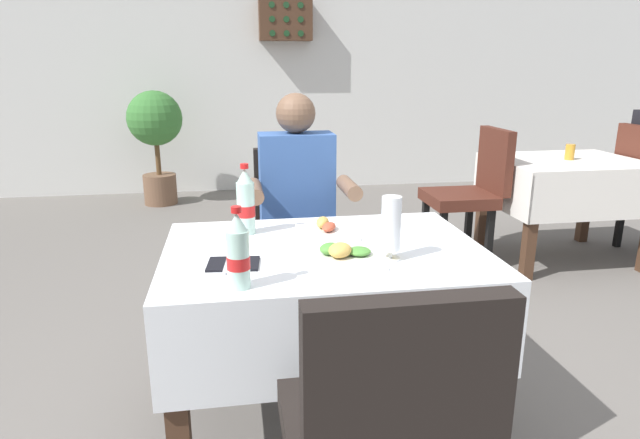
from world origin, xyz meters
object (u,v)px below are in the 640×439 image
Objects in this scene: background_dining_table at (565,184)px; cola_bottle_secondary at (238,253)px; beer_glass_left at (391,228)px; wall_bottle_rack at (285,20)px; chair_near_camera_side at (383,435)px; background_chair_left at (471,189)px; main_dining_table at (324,292)px; plate_far_diner at (326,229)px; napkin_cutlery_set at (233,264)px; cola_bottle_primary at (246,203)px; seated_diner_far at (298,208)px; background_table_tumbler at (570,152)px; plate_near_camera at (344,254)px; potted_plant_corner at (156,131)px; chair_far_diner_seat at (298,232)px.

cola_bottle_secondary is at bearing -140.24° from background_dining_table.
wall_bottle_rack is (0.10, 4.41, 1.00)m from beer_glass_left.
chair_near_camera_side is at bearing -57.39° from cola_bottle_secondary.
background_dining_table is 1.04× the size of background_chair_left.
beer_glass_left is (0.20, -0.15, 0.28)m from main_dining_table.
cola_bottle_secondary is at bearing 122.61° from chair_near_camera_side.
plate_far_diner reaches higher than napkin_cutlery_set.
wall_bottle_rack is (0.58, 4.02, 0.99)m from cola_bottle_primary.
background_table_tumbler is at bearing 24.33° from seated_diner_far.
plate_near_camera is 4.11m from potted_plant_corner.
plate_far_diner is 2.46m from background_table_tumbler.
cola_bottle_secondary reaches higher than napkin_cutlery_set.
cola_bottle_primary is 0.24× the size of potted_plant_corner.
cola_bottle_primary reaches higher than chair_far_diner_seat.
chair_far_diner_seat is 5.00× the size of napkin_cutlery_set.
chair_far_diner_seat is 4.13× the size of plate_near_camera.
napkin_cutlery_set is at bearing -159.42° from main_dining_table.
background_dining_table is at bearing 44.31° from beer_glass_left.
seated_diner_far is at bearing -95.52° from chair_far_diner_seat.
chair_near_camera_side is (-0.00, -1.61, 0.00)m from chair_far_diner_seat.
seated_diner_far is at bearing 90.86° from main_dining_table.
main_dining_table is 0.26m from plate_far_diner.
napkin_cutlery_set is at bearing -111.20° from seated_diner_far.
chair_near_camera_side is at bearing -93.43° from wall_bottle_rack.
background_dining_table is (1.99, 1.77, -0.20)m from plate_near_camera.
napkin_cutlery_set is (-0.33, -0.12, 0.18)m from main_dining_table.
main_dining_table is at bearing -39.95° from cola_bottle_primary.
seated_diner_far is (-0.01, 1.51, 0.16)m from chair_near_camera_side.
plate_near_camera is at bearing -138.59° from background_table_tumbler.
chair_far_diner_seat is 1.00× the size of chair_near_camera_side.
background_dining_table is (2.36, 1.76, -0.19)m from napkin_cutlery_set.
beer_glass_left is (0.20, -0.96, 0.30)m from chair_far_diner_seat.
chair_near_camera_side is 0.71m from plate_near_camera.
beer_glass_left is at bearing -78.17° from chair_far_diner_seat.
plate_near_camera is (0.04, 0.67, 0.21)m from chair_near_camera_side.
napkin_cutlery_set is at bearing 176.68° from beer_glass_left.
background_dining_table is (2.03, 2.44, 0.01)m from chair_near_camera_side.
beer_glass_left is 0.54m from cola_bottle_secondary.
plate_near_camera is at bearing -74.30° from potted_plant_corner.
chair_near_camera_side is 0.75m from beer_glass_left.
background_dining_table is (1.83, 1.79, -0.29)m from beer_glass_left.
seated_diner_far is 5.03× the size of cola_bottle_secondary.
plate_near_camera is 0.42× the size of wall_bottle_rack.
beer_glass_left is (0.16, -0.02, 0.09)m from plate_near_camera.
chair_far_diner_seat is 0.77× the size of seated_diner_far.
chair_far_diner_seat is at bearing 64.69° from cola_bottle_primary.
potted_plant_corner reaches higher than beer_glass_left.
seated_diner_far is 11.45× the size of background_table_tumbler.
wall_bottle_rack reaches higher than cola_bottle_primary.
chair_near_camera_side reaches higher than beer_glass_left.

